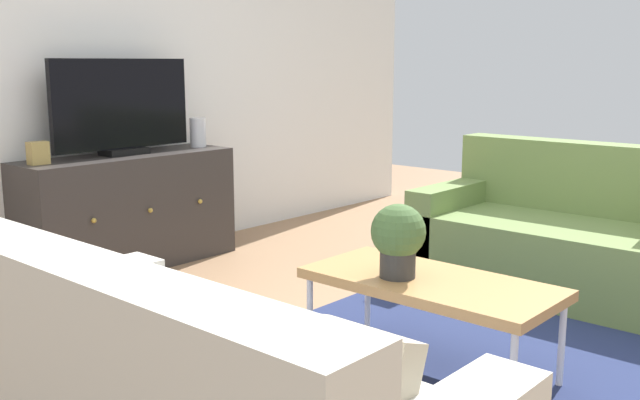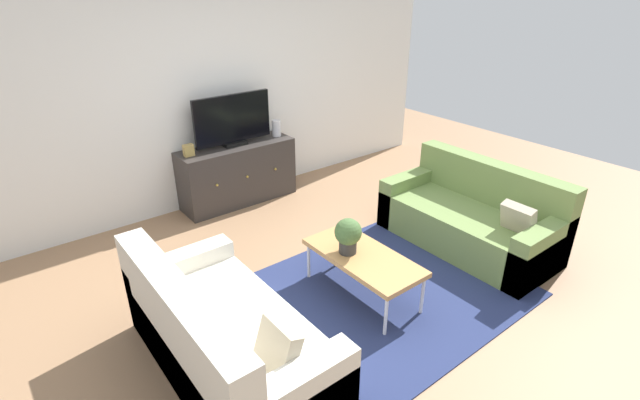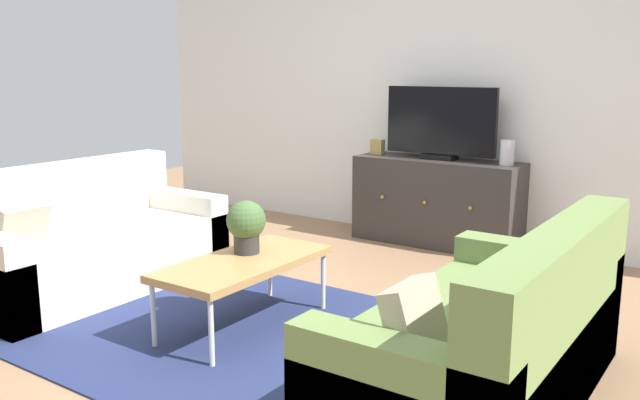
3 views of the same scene
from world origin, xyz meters
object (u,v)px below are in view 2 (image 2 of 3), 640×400
at_px(coffee_table, 363,258).
at_px(flat_screen_tv, 233,120).
at_px(couch_right_side, 473,219).
at_px(couch_left_side, 219,341).
at_px(mantel_clock, 189,150).
at_px(tv_console, 238,174).
at_px(potted_plant, 348,234).
at_px(glass_vase, 276,128).

relative_size(coffee_table, flat_screen_tv, 1.11).
distance_m(couch_right_side, coffee_table, 1.50).
distance_m(couch_left_side, mantel_clock, 2.59).
bearing_deg(tv_console, mantel_clock, 180.00).
relative_size(couch_right_side, mantel_clock, 13.30).
xyz_separation_m(couch_left_side, couch_right_side, (2.87, 0.00, 0.00)).
bearing_deg(mantel_clock, potted_plant, -79.77).
xyz_separation_m(tv_console, flat_screen_tv, (-0.00, 0.02, 0.66)).
bearing_deg(glass_vase, potted_plant, -108.87).
height_order(couch_right_side, tv_console, couch_right_side).
height_order(couch_right_side, mantel_clock, mantel_clock).
bearing_deg(couch_right_side, tv_console, 120.44).
bearing_deg(coffee_table, flat_screen_tv, 87.48).
bearing_deg(mantel_clock, tv_console, -0.00).
relative_size(coffee_table, glass_vase, 5.34).
xyz_separation_m(couch_left_side, coffee_table, (1.37, 0.05, 0.10)).
xyz_separation_m(potted_plant, flat_screen_tv, (0.18, 2.23, 0.44)).
relative_size(couch_right_side, potted_plant, 5.56).
bearing_deg(tv_console, couch_right_side, -59.56).
distance_m(couch_right_side, mantel_clock, 3.13).
height_order(couch_right_side, coffee_table, couch_right_side).
bearing_deg(coffee_table, couch_left_side, -178.10).
height_order(couch_left_side, tv_console, couch_left_side).
bearing_deg(couch_left_side, flat_screen_tv, 58.32).
distance_m(couch_left_side, glass_vase, 3.19).
xyz_separation_m(tv_console, glass_vase, (0.58, 0.00, 0.46)).
bearing_deg(couch_right_side, mantel_clock, 129.73).
height_order(couch_left_side, mantel_clock, mantel_clock).
relative_size(flat_screen_tv, glass_vase, 4.82).
relative_size(tv_console, glass_vase, 7.04).
bearing_deg(couch_left_side, mantel_clock, 69.25).
bearing_deg(flat_screen_tv, mantel_clock, -178.02).
xyz_separation_m(coffee_table, potted_plant, (-0.08, 0.12, 0.20)).
bearing_deg(couch_right_side, potted_plant, 174.16).
height_order(potted_plant, tv_console, tv_console).
xyz_separation_m(coffee_table, flat_screen_tv, (0.10, 2.35, 0.64)).
relative_size(couch_left_side, tv_console, 1.24).
distance_m(couch_left_side, potted_plant, 1.34).
relative_size(couch_left_side, couch_right_side, 1.00).
distance_m(glass_vase, mantel_clock, 1.16).
distance_m(potted_plant, mantel_clock, 2.26).
relative_size(coffee_table, tv_console, 0.76).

